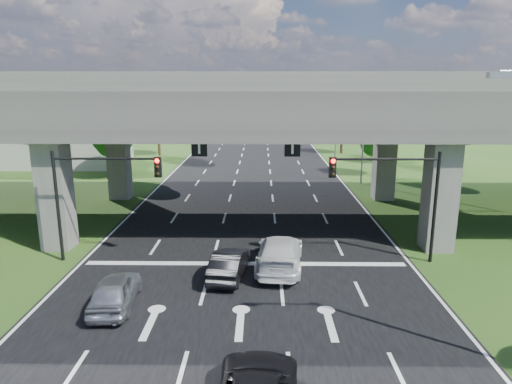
{
  "coord_description": "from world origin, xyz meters",
  "views": [
    {
      "loc": [
        0.83,
        -19.29,
        9.34
      ],
      "look_at": [
        0.53,
        6.88,
        3.17
      ],
      "focal_mm": 32.0,
      "sensor_mm": 36.0,
      "label": 1
    }
  ],
  "objects_px": {
    "car_dark": "(229,264)",
    "signal_right": "(395,186)",
    "signal_left": "(96,186)",
    "car_silver": "(115,291)",
    "streetlight_beyond": "(334,113)",
    "streetlight_far": "(360,123)",
    "car_white": "(280,253)"
  },
  "relations": [
    {
      "from": "streetlight_far",
      "to": "car_white",
      "type": "relative_size",
      "value": 1.77
    },
    {
      "from": "streetlight_beyond",
      "to": "signal_right",
      "type": "bearing_deg",
      "value": -93.61
    },
    {
      "from": "signal_left",
      "to": "car_silver",
      "type": "relative_size",
      "value": 1.44
    },
    {
      "from": "signal_right",
      "to": "car_silver",
      "type": "height_order",
      "value": "signal_right"
    },
    {
      "from": "signal_right",
      "to": "signal_left",
      "type": "distance_m",
      "value": 15.65
    },
    {
      "from": "signal_left",
      "to": "car_dark",
      "type": "distance_m",
      "value": 8.17
    },
    {
      "from": "streetlight_beyond",
      "to": "car_silver",
      "type": "bearing_deg",
      "value": -110.54
    },
    {
      "from": "streetlight_beyond",
      "to": "car_white",
      "type": "xyz_separation_m",
      "value": [
        -8.3,
        -37.0,
        -5.0
      ]
    },
    {
      "from": "car_dark",
      "to": "car_white",
      "type": "relative_size",
      "value": 0.74
    },
    {
      "from": "streetlight_far",
      "to": "streetlight_beyond",
      "type": "xyz_separation_m",
      "value": [
        0.0,
        16.0,
        0.0
      ]
    },
    {
      "from": "car_silver",
      "to": "car_dark",
      "type": "height_order",
      "value": "car_silver"
    },
    {
      "from": "streetlight_beyond",
      "to": "car_dark",
      "type": "bearing_deg",
      "value": -105.85
    },
    {
      "from": "car_white",
      "to": "streetlight_far",
      "type": "bearing_deg",
      "value": -106.32
    },
    {
      "from": "signal_right",
      "to": "streetlight_far",
      "type": "relative_size",
      "value": 0.6
    },
    {
      "from": "streetlight_far",
      "to": "car_silver",
      "type": "xyz_separation_m",
      "value": [
        -15.5,
        -25.36,
        -5.11
      ]
    },
    {
      "from": "signal_right",
      "to": "car_silver",
      "type": "xyz_separation_m",
      "value": [
        -13.22,
        -5.31,
        -3.45
      ]
    },
    {
      "from": "signal_left",
      "to": "car_dark",
      "type": "xyz_separation_m",
      "value": [
        7.08,
        -2.16,
        -3.47
      ]
    },
    {
      "from": "signal_left",
      "to": "car_dark",
      "type": "height_order",
      "value": "signal_left"
    },
    {
      "from": "signal_right",
      "to": "streetlight_beyond",
      "type": "xyz_separation_m",
      "value": [
        2.27,
        36.06,
        1.66
      ]
    },
    {
      "from": "streetlight_far",
      "to": "car_dark",
      "type": "distance_m",
      "value": 25.25
    },
    {
      "from": "car_dark",
      "to": "signal_right",
      "type": "bearing_deg",
      "value": -158.9
    },
    {
      "from": "signal_left",
      "to": "car_dark",
      "type": "bearing_deg",
      "value": -16.95
    },
    {
      "from": "signal_left",
      "to": "car_silver",
      "type": "height_order",
      "value": "signal_left"
    },
    {
      "from": "streetlight_far",
      "to": "car_dark",
      "type": "height_order",
      "value": "streetlight_far"
    },
    {
      "from": "signal_right",
      "to": "car_dark",
      "type": "xyz_separation_m",
      "value": [
        -8.57,
        -2.16,
        -3.47
      ]
    },
    {
      "from": "signal_right",
      "to": "signal_left",
      "type": "height_order",
      "value": "same"
    },
    {
      "from": "streetlight_far",
      "to": "car_silver",
      "type": "height_order",
      "value": "streetlight_far"
    },
    {
      "from": "streetlight_far",
      "to": "car_dark",
      "type": "xyz_separation_m",
      "value": [
        -10.85,
        -22.21,
        -5.13
      ]
    },
    {
      "from": "car_dark",
      "to": "streetlight_beyond",
      "type": "bearing_deg",
      "value": -98.87
    },
    {
      "from": "streetlight_far",
      "to": "car_white",
      "type": "bearing_deg",
      "value": -111.56
    },
    {
      "from": "streetlight_far",
      "to": "signal_left",
      "type": "bearing_deg",
      "value": -131.78
    },
    {
      "from": "car_silver",
      "to": "streetlight_far",
      "type": "bearing_deg",
      "value": -125.38
    }
  ]
}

